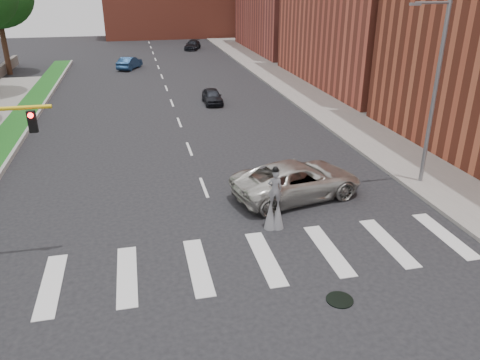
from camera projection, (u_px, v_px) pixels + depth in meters
ground_plane at (238, 277)px, 16.63m from camera, size 160.00×160.00×0.00m
grass_median at (12, 131)px, 32.15m from camera, size 2.00×60.00×0.25m
median_curb at (28, 130)px, 32.36m from camera, size 0.20×60.00×0.28m
sidewalk_right at (314, 97)px, 41.51m from camera, size 5.00×90.00×0.18m
manhole at (340, 300)px, 15.44m from camera, size 0.90×0.90×0.04m
streetlight at (433, 90)px, 22.27m from camera, size 2.05×0.20×9.00m
stilt_performer at (274, 205)px, 19.51m from camera, size 0.84×0.57×2.82m
suv_crossing at (297, 180)px, 22.43m from camera, size 6.82×4.16×1.77m
car_near at (212, 96)px, 39.54m from camera, size 1.49×3.66×1.24m
car_mid at (129, 63)px, 54.58m from camera, size 3.11×4.54×1.42m
car_far at (193, 45)px, 69.63m from camera, size 3.22×4.87×1.31m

